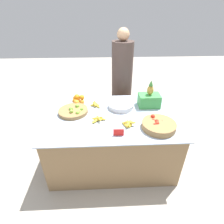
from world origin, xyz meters
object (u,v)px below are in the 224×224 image
at_px(price_sign, 119,132).
at_px(produce_crate, 149,99).
at_px(lime_bowl, 73,111).
at_px(vendor_person, 122,84).
at_px(metal_bowl, 121,106).
at_px(tomato_basket, 159,125).

relative_size(price_sign, produce_crate, 0.30).
bearing_deg(lime_bowl, vendor_person, 50.55).
height_order(metal_bowl, vendor_person, vendor_person).
height_order(price_sign, produce_crate, produce_crate).
bearing_deg(price_sign, vendor_person, 85.57).
height_order(metal_bowl, produce_crate, produce_crate).
bearing_deg(produce_crate, tomato_basket, -90.54).
bearing_deg(price_sign, metal_bowl, 84.93).
bearing_deg(vendor_person, lime_bowl, -129.45).
distance_m(price_sign, produce_crate, 0.81).
height_order(lime_bowl, tomato_basket, tomato_basket).
bearing_deg(tomato_basket, price_sign, -165.95).
bearing_deg(metal_bowl, price_sign, -97.54).
bearing_deg(price_sign, produce_crate, 55.91).
relative_size(lime_bowl, price_sign, 3.36).
xyz_separation_m(metal_bowl, produce_crate, (0.40, 0.03, 0.07)).
height_order(price_sign, vendor_person, vendor_person).
relative_size(price_sign, vendor_person, 0.07).
xyz_separation_m(tomato_basket, produce_crate, (0.01, 0.53, 0.07)).
bearing_deg(tomato_basket, metal_bowl, 128.43).
bearing_deg(lime_bowl, tomato_basket, -20.54).
xyz_separation_m(tomato_basket, metal_bowl, (-0.40, 0.50, -0.01)).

